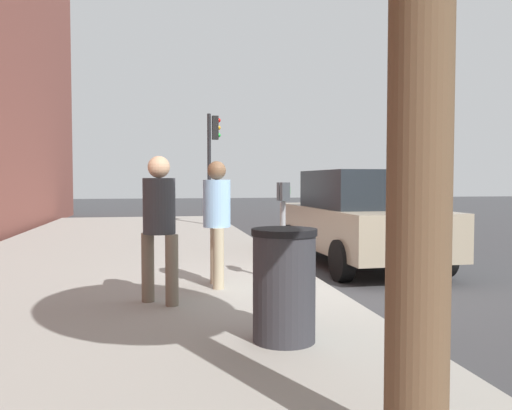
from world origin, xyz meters
The scene contains 8 objects.
ground_plane centered at (0.00, 0.00, 0.00)m, with size 80.00×80.00×0.00m, color #38383A.
sidewalk_slab centered at (0.00, 3.00, 0.07)m, with size 28.00×6.00×0.15m, color gray.
parking_meter centered at (0.02, 0.56, 1.17)m, with size 0.36×0.12×1.41m.
pedestrian_at_meter centered at (-0.15, 1.53, 1.14)m, with size 0.52×0.37×1.70m.
pedestrian_bystander centered at (-1.04, 2.29, 1.16)m, with size 0.40×0.43×1.72m.
parked_sedan_near centered at (2.00, -1.35, 0.89)m, with size 4.45×2.07×1.77m.
traffic_signal centered at (9.89, 0.59, 2.58)m, with size 0.24×0.44×3.60m.
trash_bin centered at (-2.69, 1.20, 0.66)m, with size 0.59×0.59×1.01m.
Camera 1 is at (-7.22, 2.29, 1.59)m, focal length 36.88 mm.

